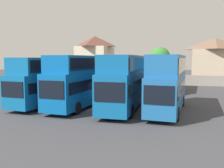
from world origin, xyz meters
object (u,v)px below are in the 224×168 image
tree_left_of_lot (160,57)px  house_terrace_centre (214,60)px  bus_2 (82,78)px  bus_6 (137,77)px  bus_5 (106,77)px  bus_7 (162,72)px  bus_4 (168,80)px  house_terrace_left (95,57)px  bus_1 (50,78)px  bus_3 (126,79)px

tree_left_of_lot → house_terrace_centre: bearing=31.9°
bus_2 → bus_6: bearing=171.0°
bus_5 → house_terrace_centre: 25.73m
bus_7 → bus_4: bearing=10.7°
bus_4 → house_terrace_left: size_ratio=1.04×
bus_4 → bus_6: bus_4 is taller
bus_5 → bus_6: size_ratio=1.07×
bus_1 → house_terrace_left: size_ratio=1.10×
bus_7 → bus_2: bearing=-22.5°
bus_6 → bus_7: bus_7 is taller
bus_6 → bus_5: bearing=-80.2°
bus_3 → tree_left_of_lot: (0.35, 26.00, 2.20)m
bus_1 → bus_7: (10.20, 13.32, 0.04)m
bus_6 → bus_1: bearing=-23.1°
bus_5 → tree_left_of_lot: bearing=150.9°
bus_2 → house_terrace_centre: bearing=157.2°
bus_3 → house_terrace_centre: bearing=159.5°
bus_6 → bus_7: bearing=85.0°
bus_2 → bus_4: bearing=92.1°
house_terrace_centre → bus_3: bearing=-108.2°
bus_3 → house_terrace_centre: (10.66, 32.40, 1.71)m
bus_4 → house_terrace_left: bearing=-146.9°
bus_3 → bus_7: size_ratio=1.06×
house_terrace_centre → tree_left_of_lot: bearing=-148.1°
bus_3 → bus_4: 3.94m
bus_6 → house_terrace_left: size_ratio=1.05×
house_terrace_left → tree_left_of_lot: (15.71, -6.23, -0.03)m
bus_7 → tree_left_of_lot: (-1.76, 12.62, 2.27)m
bus_5 → house_terrace_centre: size_ratio=1.22×
bus_7 → bus_3: bearing=-5.9°
bus_1 → bus_3: (8.10, -0.06, 0.11)m
house_terrace_left → bus_7: bearing=-47.2°
bus_4 → tree_left_of_lot: size_ratio=1.48×
house_terrace_left → tree_left_of_lot: size_ratio=1.42×
bus_1 → bus_2: (3.71, -0.26, 0.10)m
bus_2 → tree_left_of_lot: bearing=171.8°
bus_5 → tree_left_of_lot: 14.73m
bus_6 → tree_left_of_lot: (2.00, 12.17, 3.08)m
bus_4 → bus_7: size_ratio=0.95×
bus_1 → bus_3: bus_3 is taller
bus_7 → bus_6: bearing=-93.9°
bus_1 → bus_5: size_ratio=0.98×
bus_2 → bus_3: 4.39m
bus_6 → house_terrace_left: bearing=-141.4°
bus_1 → bus_5: bearing=175.4°
bus_7 → tree_left_of_lot: 12.94m
bus_4 → bus_2: bearing=-87.6°
bus_4 → bus_7: 13.69m
bus_6 → house_terrace_left: (-13.71, 18.40, 3.11)m
bus_5 → bus_7: (8.38, 0.18, 0.76)m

